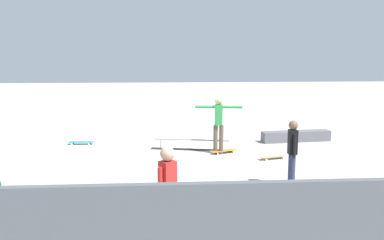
% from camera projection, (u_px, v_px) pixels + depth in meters
% --- Properties ---
extents(ground_plane, '(60.00, 60.00, 0.00)m').
position_uv_depth(ground_plane, '(173.00, 154.00, 12.02)').
color(ground_plane, '#ADA89E').
extents(grind_rail, '(2.47, 0.73, 0.34)m').
position_uv_depth(grind_rail, '(191.00, 145.00, 12.59)').
color(grind_rail, black).
rests_on(grind_rail, ground_plane).
extents(skate_ledge, '(2.36, 0.67, 0.35)m').
position_uv_depth(skate_ledge, '(296.00, 136.00, 13.78)').
color(skate_ledge, '#595960').
rests_on(skate_ledge, ground_plane).
extents(skater_main, '(1.36, 0.28, 1.69)m').
position_uv_depth(skater_main, '(219.00, 121.00, 11.95)').
color(skater_main, brown).
rests_on(skater_main, ground_plane).
extents(skateboard_main, '(0.82, 0.48, 0.09)m').
position_uv_depth(skateboard_main, '(224.00, 151.00, 12.16)').
color(skateboard_main, orange).
rests_on(skateboard_main, ground_plane).
extents(bystander_black_shirt, '(0.20, 0.33, 1.49)m').
position_uv_depth(bystander_black_shirt, '(292.00, 150.00, 8.92)').
color(bystander_black_shirt, '#2D3351').
rests_on(bystander_black_shirt, ground_plane).
extents(bystander_red_shirt, '(0.32, 0.28, 1.58)m').
position_uv_depth(bystander_red_shirt, '(168.00, 192.00, 6.07)').
color(bystander_red_shirt, '#2D3351').
rests_on(bystander_red_shirt, ground_plane).
extents(loose_skateboard_natural, '(0.82, 0.41, 0.09)m').
position_uv_depth(loose_skateboard_natural, '(273.00, 157.00, 11.48)').
color(loose_skateboard_natural, tan).
rests_on(loose_skateboard_natural, ground_plane).
extents(loose_skateboard_teal, '(0.81, 0.28, 0.09)m').
position_uv_depth(loose_skateboard_teal, '(81.00, 142.00, 13.34)').
color(loose_skateboard_teal, teal).
rests_on(loose_skateboard_teal, ground_plane).
extents(loose_skateboard_black, '(0.71, 0.70, 0.09)m').
position_uv_depth(loose_skateboard_black, '(89.00, 198.00, 8.18)').
color(loose_skateboard_black, black).
rests_on(loose_skateboard_black, ground_plane).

